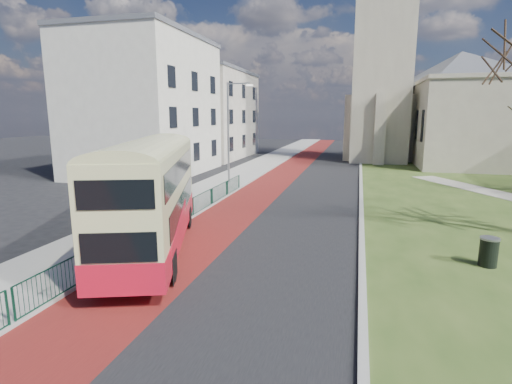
% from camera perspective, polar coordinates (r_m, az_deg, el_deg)
% --- Properties ---
extents(ground, '(160.00, 160.00, 0.00)m').
position_cam_1_polar(ground, '(15.23, -9.09, -10.69)').
color(ground, black).
rests_on(ground, ground).
extents(road_carriageway, '(9.00, 120.00, 0.01)m').
position_cam_1_polar(road_carriageway, '(33.68, 6.93, 1.32)').
color(road_carriageway, black).
rests_on(road_carriageway, ground).
extents(bus_lane, '(3.40, 120.00, 0.01)m').
position_cam_1_polar(bus_lane, '(34.13, 2.43, 1.52)').
color(bus_lane, '#591414').
rests_on(bus_lane, ground).
extents(pavement_west, '(4.00, 120.00, 0.12)m').
position_cam_1_polar(pavement_west, '(35.10, -3.65, 1.86)').
color(pavement_west, gray).
rests_on(pavement_west, ground).
extents(kerb_west, '(0.25, 120.00, 0.13)m').
position_cam_1_polar(kerb_west, '(34.53, -0.49, 1.74)').
color(kerb_west, '#999993').
rests_on(kerb_west, ground).
extents(kerb_east, '(0.25, 80.00, 0.13)m').
position_cam_1_polar(kerb_east, '(35.38, 14.77, 1.60)').
color(kerb_east, '#999993').
rests_on(kerb_east, ground).
extents(pedestrian_railing, '(0.07, 24.00, 1.12)m').
position_cam_1_polar(pedestrian_railing, '(19.71, -12.42, -4.10)').
color(pedestrian_railing, '#0D3C29').
rests_on(pedestrian_railing, ground).
extents(gothic_church, '(16.38, 18.00, 40.00)m').
position_cam_1_polar(gothic_church, '(51.95, 23.00, 18.46)').
color(gothic_church, gray).
rests_on(gothic_church, ground).
extents(street_block_near, '(10.30, 14.30, 13.00)m').
position_cam_1_polar(street_block_near, '(40.16, -15.43, 11.87)').
color(street_block_near, beige).
rests_on(street_block_near, ground).
extents(street_block_far, '(10.30, 16.30, 11.50)m').
position_cam_1_polar(street_block_far, '(54.65, -6.93, 11.03)').
color(street_block_far, '#B5A999').
rests_on(street_block_far, ground).
extents(streetlamp, '(2.13, 0.18, 8.00)m').
position_cam_1_polar(streetlamp, '(32.57, -3.74, 9.17)').
color(streetlamp, gray).
rests_on(streetlamp, pavement_west).
extents(bus, '(5.83, 10.86, 4.45)m').
position_cam_1_polar(bus, '(16.72, -14.74, 0.11)').
color(bus, '#B51025').
rests_on(bus, ground).
extents(litter_bin, '(0.72, 0.72, 1.10)m').
position_cam_1_polar(litter_bin, '(17.25, 30.29, -7.38)').
color(litter_bin, black).
rests_on(litter_bin, grass_green).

